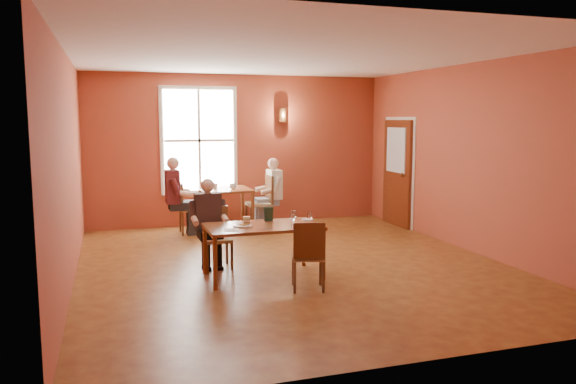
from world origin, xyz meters
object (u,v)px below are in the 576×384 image
object	(u,v)px
diner_main	(217,226)
second_table	(226,210)
chair_diner_main	(217,238)
diner_maroon	(190,196)
chair_diner_white	(259,202)
diner_white	(260,195)
chair_diner_maroon	(192,208)
chair_empty	(308,255)
main_table	(263,251)

from	to	relation	value
diner_main	second_table	distance (m)	2.72
chair_diner_main	diner_maroon	xyz separation A→B (m)	(-0.03, 2.60, 0.26)
chair_diner_white	diner_maroon	xyz separation A→B (m)	(-1.33, 0.00, 0.18)
chair_diner_main	chair_diner_white	size ratio (longest dim) A/B	0.84
second_table	diner_white	xyz separation A→B (m)	(0.68, 0.00, 0.25)
chair_diner_maroon	diner_maroon	world-z (taller)	diner_maroon
diner_main	diner_white	size ratio (longest dim) A/B	0.93
chair_diner_main	chair_empty	distance (m)	1.61
chair_empty	second_table	bearing A→B (deg)	108.47
main_table	second_table	distance (m)	3.26
diner_maroon	chair_diner_white	bearing A→B (deg)	90.00
second_table	diner_white	size ratio (longest dim) A/B	0.70
diner_main	second_table	world-z (taller)	diner_main
diner_white	diner_main	bearing A→B (deg)	153.17
main_table	diner_maroon	distance (m)	3.31
diner_main	diner_maroon	size ratio (longest dim) A/B	0.88
chair_diner_main	diner_white	world-z (taller)	diner_white
main_table	chair_diner_maroon	xyz separation A→B (m)	(-0.50, 3.25, 0.12)
chair_diner_main	second_table	distance (m)	2.68
main_table	second_table	size ratio (longest dim) A/B	1.65
diner_maroon	chair_empty	bearing A→B (deg)	13.22
diner_main	chair_empty	world-z (taller)	diner_main
chair_empty	diner_maroon	bearing A→B (deg)	118.13
chair_diner_white	diner_white	size ratio (longest dim) A/B	0.79
chair_empty	diner_white	distance (m)	3.97
chair_diner_main	diner_maroon	distance (m)	2.62
chair_diner_main	chair_empty	size ratio (longest dim) A/B	0.99
chair_diner_main	second_table	world-z (taller)	chair_diner_main
diner_main	chair_diner_maroon	distance (m)	2.64
diner_main	second_table	bearing A→B (deg)	-103.90
chair_diner_white	main_table	bearing A→B (deg)	166.16
chair_diner_white	chair_diner_main	bearing A→B (deg)	153.43
main_table	chair_diner_main	size ratio (longest dim) A/B	1.75
diner_maroon	main_table	bearing A→B (deg)	9.23
chair_diner_white	diner_white	world-z (taller)	diner_white
chair_diner_white	chair_diner_maroon	distance (m)	1.30
chair_diner_white	second_table	bearing A→B (deg)	90.00
main_table	chair_diner_main	distance (m)	0.82
chair_empty	chair_diner_maroon	distance (m)	4.04
chair_empty	diner_maroon	distance (m)	4.05
chair_empty	chair_diner_white	xyz separation A→B (m)	(0.40, 3.94, 0.08)
main_table	diner_maroon	size ratio (longest dim) A/B	1.09
diner_main	diner_white	bearing A→B (deg)	-116.83
main_table	chair_diner_white	xyz separation A→B (m)	(0.80, 3.25, 0.16)
diner_main	diner_maroon	xyz separation A→B (m)	(-0.03, 2.63, 0.08)
second_table	diner_maroon	distance (m)	0.74
chair_diner_white	diner_maroon	bearing A→B (deg)	90.00
chair_empty	chair_diner_maroon	world-z (taller)	chair_diner_maroon
diner_maroon	diner_main	bearing A→B (deg)	0.62
chair_diner_maroon	diner_maroon	distance (m)	0.22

